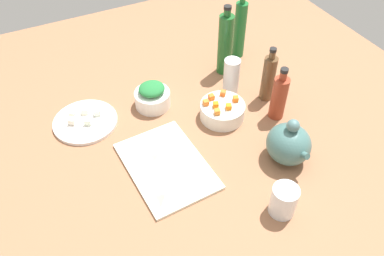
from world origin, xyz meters
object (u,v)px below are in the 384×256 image
at_px(bottle_3, 279,97).
at_px(drinking_glass_1, 284,201).
at_px(cutting_board, 167,166).
at_px(bowl_carrots, 222,111).
at_px(teapot, 289,144).
at_px(bottle_1, 225,44).
at_px(bottle_2, 268,78).
at_px(plate_tofu, 85,122).
at_px(drinking_glass_0, 231,77).
at_px(bowl_greens, 153,99).
at_px(bottle_0, 240,29).

distance_m(bottle_3, drinking_glass_1, 0.39).
relative_size(cutting_board, bowl_carrots, 2.08).
bearing_deg(cutting_board, teapot, 69.03).
distance_m(bottle_1, bottle_2, 0.22).
height_order(cutting_board, bottle_1, bottle_1).
relative_size(cutting_board, plate_tofu, 1.47).
bearing_deg(bottle_3, bowl_carrots, -114.45).
relative_size(cutting_board, drinking_glass_0, 2.28).
relative_size(bowl_greens, bottle_2, 0.60).
height_order(drinking_glass_0, drinking_glass_1, drinking_glass_0).
relative_size(plate_tofu, bowl_greens, 1.73).
distance_m(bowl_carrots, bottle_1, 0.28).
xyz_separation_m(bowl_greens, teapot, (0.42, 0.27, 0.03)).
bearing_deg(bottle_0, bottle_1, -56.95).
height_order(bowl_carrots, bottle_0, bottle_0).
height_order(teapot, drinking_glass_1, teapot).
xyz_separation_m(bottle_2, drinking_glass_1, (0.42, -0.24, -0.04)).
bearing_deg(bottle_0, drinking_glass_0, -37.87).
height_order(bottle_1, bottle_3, bottle_1).
bearing_deg(plate_tofu, drinking_glass_1, 33.46).
xyz_separation_m(drinking_glass_0, drinking_glass_1, (0.51, -0.14, -0.02)).
distance_m(bottle_2, drinking_glass_1, 0.49).
height_order(cutting_board, teapot, teapot).
distance_m(cutting_board, bowl_carrots, 0.29).
xyz_separation_m(bowl_greens, drinking_glass_0, (0.06, 0.28, 0.04)).
relative_size(cutting_board, bottle_3, 1.59).
bearing_deg(cutting_board, bottle_0, 129.34).
relative_size(plate_tofu, bottle_0, 0.81).
xyz_separation_m(bottle_0, bottle_2, (0.28, -0.05, -0.03)).
bearing_deg(cutting_board, bottle_3, 95.36).
xyz_separation_m(cutting_board, bottle_2, (-0.14, 0.46, 0.09)).
height_order(bottle_1, drinking_glass_1, bottle_1).
bearing_deg(drinking_glass_1, bowl_carrots, 173.99).
bearing_deg(bottle_1, cutting_board, -49.14).
height_order(teapot, drinking_glass_0, teapot).
bearing_deg(drinking_glass_1, bottle_1, 164.11).
height_order(bowl_carrots, bottle_3, bottle_3).
bearing_deg(plate_tofu, bowl_carrots, 66.99).
xyz_separation_m(plate_tofu, drinking_glass_1, (0.59, 0.39, 0.04)).
bearing_deg(bottle_1, bowl_carrots, -31.09).
height_order(bowl_carrots, drinking_glass_1, drinking_glass_1).
bearing_deg(bowl_carrots, bottle_1, 148.91).
bearing_deg(teapot, bottle_1, 173.73).
height_order(plate_tofu, bottle_2, bottle_2).
bearing_deg(bottle_0, teapot, -16.28).
bearing_deg(cutting_board, drinking_glass_0, 121.98).
relative_size(plate_tofu, bottle_2, 1.03).
distance_m(bowl_greens, bottle_2, 0.41).
relative_size(cutting_board, bottle_1, 1.15).
bearing_deg(drinking_glass_0, cutting_board, -58.02).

